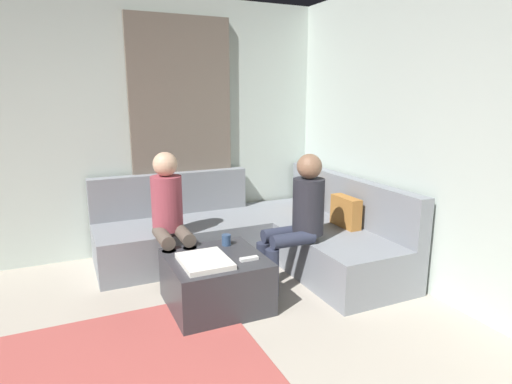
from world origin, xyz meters
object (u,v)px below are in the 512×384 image
sectional_couch (260,234)px  game_remote (249,259)px  ottoman (216,281)px  person_on_couch_back (299,216)px  person_on_couch_side (170,213)px  coffee_mug (226,240)px

sectional_couch → game_remote: bearing=-29.6°
ottoman → game_remote: bearing=50.7°
person_on_couch_back → person_on_couch_side: bearing=61.8°
ottoman → person_on_couch_side: bearing=-159.8°
person_on_couch_side → coffee_mug: bearing=136.9°
ottoman → person_on_couch_back: size_ratio=0.63×
person_on_couch_back → person_on_couch_side: 1.15m
coffee_mug → person_on_couch_side: size_ratio=0.08×
ottoman → person_on_couch_side: person_on_couch_side is taller
coffee_mug → game_remote: size_ratio=0.63×
coffee_mug → sectional_couch: bearing=132.7°
person_on_couch_side → game_remote: bearing=119.5°
game_remote → coffee_mug: bearing=-174.3°
sectional_couch → coffee_mug: (0.52, -0.56, 0.19)m
ottoman → game_remote: game_remote is taller
coffee_mug → person_on_couch_side: bearing=-133.1°
ottoman → coffee_mug: (-0.22, 0.18, 0.26)m
sectional_couch → ottoman: (0.74, -0.74, -0.07)m
ottoman → coffee_mug: size_ratio=8.00×
sectional_couch → coffee_mug: bearing=-47.3°
person_on_couch_back → person_on_couch_side: (-0.54, -1.01, 0.00)m
coffee_mug → person_on_couch_back: person_on_couch_back is taller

